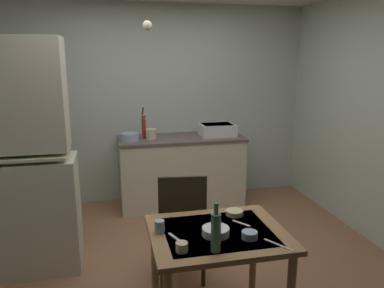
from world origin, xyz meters
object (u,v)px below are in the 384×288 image
at_px(chair_far_side, 182,225).
at_px(serving_bowl_wide, 216,231).
at_px(hand_pump, 144,125).
at_px(dining_table, 218,246).
at_px(mixing_bowl_counter, 130,137).
at_px(hutch_cabinet, 11,167).
at_px(sink_basin, 217,130).
at_px(glass_bottle, 216,232).
at_px(teacup_cream, 160,227).

relative_size(chair_far_side, serving_bowl_wide, 5.34).
bearing_deg(hand_pump, dining_table, -83.64).
xyz_separation_m(hand_pump, mixing_bowl_counter, (-0.18, -0.10, -0.12)).
relative_size(hutch_cabinet, sink_basin, 4.60).
height_order(hand_pump, chair_far_side, hand_pump).
relative_size(hutch_cabinet, chair_far_side, 2.11).
bearing_deg(serving_bowl_wide, glass_bottle, -106.33).
bearing_deg(dining_table, chair_far_side, 102.13).
relative_size(serving_bowl_wide, glass_bottle, 0.59).
xyz_separation_m(hutch_cabinet, dining_table, (1.50, -1.09, -0.33)).
bearing_deg(mixing_bowl_counter, chair_far_side, -79.19).
bearing_deg(teacup_cream, sink_basin, 64.76).
bearing_deg(sink_basin, dining_table, -106.26).
distance_m(hutch_cabinet, sink_basin, 2.48).
relative_size(dining_table, teacup_cream, 10.56).
relative_size(dining_table, glass_bottle, 2.94).
relative_size(dining_table, chair_far_side, 0.94).
distance_m(sink_basin, glass_bottle, 2.65).
bearing_deg(sink_basin, glass_bottle, -106.58).
height_order(hand_pump, glass_bottle, hand_pump).
height_order(hutch_cabinet, dining_table, hutch_cabinet).
xyz_separation_m(serving_bowl_wide, teacup_cream, (-0.35, 0.11, 0.02)).
distance_m(serving_bowl_wide, glass_bottle, 0.24).
distance_m(mixing_bowl_counter, chair_far_side, 1.72).
distance_m(mixing_bowl_counter, teacup_cream, 2.18).
xyz_separation_m(sink_basin, chair_far_side, (-0.80, -1.69, -0.46)).
distance_m(hand_pump, teacup_cream, 2.29).
distance_m(hand_pump, chair_far_side, 1.83).
bearing_deg(glass_bottle, dining_table, 70.50).
bearing_deg(sink_basin, chair_far_side, -115.21).
height_order(chair_far_side, teacup_cream, chair_far_side).
height_order(teacup_cream, glass_bottle, glass_bottle).
bearing_deg(glass_bottle, serving_bowl_wide, 73.67).
bearing_deg(teacup_cream, dining_table, -9.86).
xyz_separation_m(teacup_cream, glass_bottle, (0.29, -0.32, 0.08)).
height_order(hutch_cabinet, glass_bottle, hutch_cabinet).
height_order(sink_basin, glass_bottle, sink_basin).
bearing_deg(serving_bowl_wide, teacup_cream, 162.21).
height_order(chair_far_side, glass_bottle, glass_bottle).
relative_size(hutch_cabinet, hand_pump, 5.20).
bearing_deg(dining_table, teacup_cream, 170.14).
xyz_separation_m(mixing_bowl_counter, glass_bottle, (0.35, -2.49, -0.08)).
bearing_deg(chair_far_side, glass_bottle, -87.30).
xyz_separation_m(hutch_cabinet, glass_bottle, (1.41, -1.34, -0.10)).
xyz_separation_m(dining_table, teacup_cream, (-0.38, 0.07, 0.15)).
relative_size(hand_pump, teacup_cream, 4.56).
bearing_deg(teacup_cream, mixing_bowl_counter, 91.62).
relative_size(sink_basin, serving_bowl_wide, 2.44).
distance_m(serving_bowl_wide, teacup_cream, 0.37).
relative_size(hand_pump, serving_bowl_wide, 2.17).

